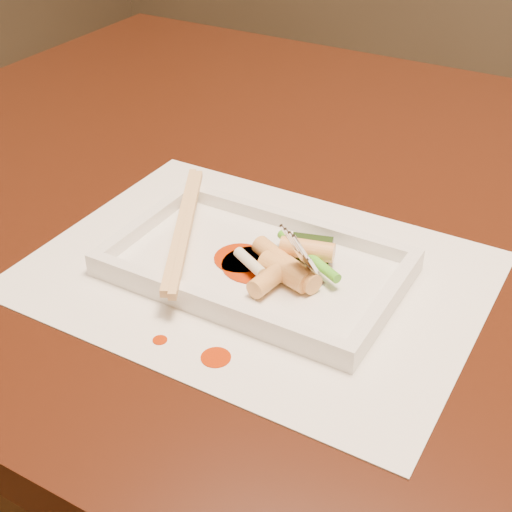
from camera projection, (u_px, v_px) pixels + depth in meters
The scene contains 22 objects.
table at pixel (400, 288), 0.80m from camera, with size 1.40×0.90×0.75m.
placemat at pixel (256, 273), 0.65m from camera, with size 0.40×0.30×0.00m, color white.
sauce_splatter_a at pixel (216, 357), 0.55m from camera, with size 0.02×0.02×0.00m, color #B22C05.
sauce_splatter_b at pixel (160, 340), 0.57m from camera, with size 0.01×0.01×0.00m, color #B22C05.
plate_base at pixel (256, 269), 0.65m from camera, with size 0.26×0.16×0.01m, color white.
plate_rim_far at pixel (294, 222), 0.69m from camera, with size 0.26×0.01×0.01m, color white.
plate_rim_near at pixel (211, 303), 0.59m from camera, with size 0.26×0.01×0.01m, color white.
plate_rim_left at pixel (145, 223), 0.69m from camera, with size 0.01×0.14×0.01m, color white.
plate_rim_right at pixel (386, 301), 0.59m from camera, with size 0.01×0.14×0.01m, color white.
veg_piece at pixel (311, 248), 0.65m from camera, with size 0.04×0.03×0.01m, color black.
scallion_white at pixel (250, 262), 0.63m from camera, with size 0.01×0.01×0.04m, color #EAEACC.
scallion_green at pixel (308, 255), 0.63m from camera, with size 0.01×0.01×0.09m, color green.
chopstick_a at pixel (180, 225), 0.67m from camera, with size 0.01×0.22×0.01m, color #E3B371.
chopstick_b at pixel (187, 227), 0.66m from camera, with size 0.01×0.22×0.01m, color #E3B371.
fork at pixel (340, 205), 0.59m from camera, with size 0.09×0.10×0.14m, color silver, non-canonical shape.
sauce_blob_0 at pixel (254, 265), 0.64m from camera, with size 0.06×0.06×0.00m, color #B22C05.
sauce_blob_1 at pixel (240, 258), 0.65m from camera, with size 0.05×0.05×0.00m, color #B22C05.
rice_cake_0 at pixel (285, 272), 0.62m from camera, with size 0.02×0.02×0.05m, color #F9C874.
rice_cake_1 at pixel (276, 257), 0.64m from camera, with size 0.02×0.02×0.05m, color #F9C874.
rice_cake_2 at pixel (307, 249), 0.64m from camera, with size 0.02×0.02×0.05m, color #F9C874.
rice_cake_3 at pixel (299, 275), 0.61m from camera, with size 0.02×0.02×0.04m, color #F9C874.
rice_cake_4 at pixel (270, 278), 0.61m from camera, with size 0.02×0.02×0.04m, color #F9C874.
Camera 1 is at (0.18, -0.64, 1.13)m, focal length 50.00 mm.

